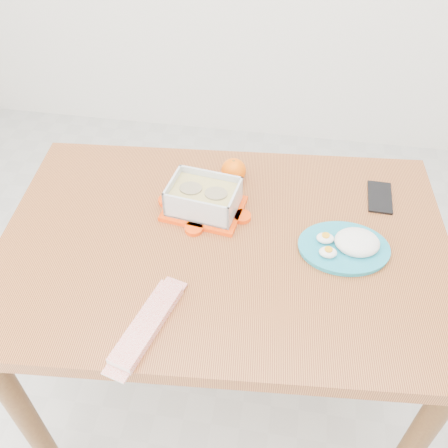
% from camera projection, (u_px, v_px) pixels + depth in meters
% --- Properties ---
extents(ground, '(3.50, 3.50, 0.00)m').
position_uv_depth(ground, '(239.00, 429.00, 1.68)').
color(ground, '#B7B7B2').
rests_on(ground, ground).
extents(dining_table, '(1.21, 0.86, 0.75)m').
position_uv_depth(dining_table, '(224.00, 267.00, 1.35)').
color(dining_table, '#A96730').
rests_on(dining_table, ground).
extents(food_container, '(0.22, 0.18, 0.09)m').
position_uv_depth(food_container, '(204.00, 198.00, 1.32)').
color(food_container, '#F83F07').
rests_on(food_container, dining_table).
extents(orange_fruit, '(0.07, 0.07, 0.07)m').
position_uv_depth(orange_fruit, '(234.00, 171.00, 1.42)').
color(orange_fruit, orange).
rests_on(orange_fruit, dining_table).
extents(rice_plate, '(0.24, 0.24, 0.06)m').
position_uv_depth(rice_plate, '(348.00, 244.00, 1.24)').
color(rice_plate, teal).
rests_on(rice_plate, dining_table).
extents(candy_bar, '(0.11, 0.23, 0.02)m').
position_uv_depth(candy_bar, '(147.00, 324.00, 1.08)').
color(candy_bar, red).
rests_on(candy_bar, dining_table).
extents(smartphone, '(0.07, 0.13, 0.01)m').
position_uv_depth(smartphone, '(380.00, 197.00, 1.39)').
color(smartphone, black).
rests_on(smartphone, dining_table).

